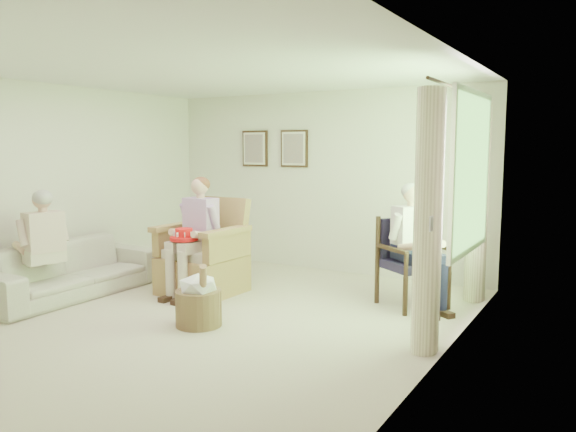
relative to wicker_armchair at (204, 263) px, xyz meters
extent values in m
plane|color=beige|center=(0.65, -0.82, -0.37)|extent=(5.50, 5.50, 0.00)
cube|color=silver|center=(0.65, 1.93, 0.93)|extent=(5.00, 0.04, 2.60)
cube|color=silver|center=(-1.85, -0.82, 0.93)|extent=(0.04, 5.50, 2.60)
cube|color=silver|center=(3.15, -0.82, 0.93)|extent=(0.04, 5.50, 2.60)
cube|color=white|center=(0.65, -0.82, 2.23)|extent=(5.00, 5.50, 0.02)
cube|color=#2D6B23|center=(3.12, 0.38, 1.18)|extent=(0.02, 1.40, 1.50)
cube|color=white|center=(3.11, 0.38, 1.96)|extent=(0.04, 1.52, 0.06)
cube|color=white|center=(3.11, 0.38, 0.40)|extent=(0.04, 1.52, 0.06)
cylinder|color=#382114|center=(3.02, 0.38, 1.98)|extent=(0.03, 2.50, 0.03)
cylinder|color=#F4EDBF|center=(2.98, -0.60, 0.78)|extent=(0.34, 0.34, 2.30)
cylinder|color=#F4EDBF|center=(2.98, 1.36, 0.78)|extent=(0.34, 0.34, 2.30)
cube|color=#382114|center=(-0.50, 1.90, 1.41)|extent=(0.45, 0.03, 0.55)
cube|color=silver|center=(-0.50, 1.87, 1.41)|extent=(0.39, 0.01, 0.49)
cube|color=tan|center=(-0.50, 1.87, 1.41)|extent=(0.33, 0.01, 0.43)
cube|color=#382114|center=(0.20, 1.90, 1.41)|extent=(0.45, 0.03, 0.55)
cube|color=silver|center=(0.20, 1.87, 1.41)|extent=(0.39, 0.01, 0.49)
cube|color=tan|center=(0.20, 1.87, 1.41)|extent=(0.33, 0.01, 0.43)
cube|color=tan|center=(0.00, -0.04, -0.14)|extent=(0.87, 0.85, 0.46)
cube|color=beige|center=(0.00, -0.07, 0.14)|extent=(0.68, 0.65, 0.11)
cube|color=tan|center=(0.00, 0.32, 0.46)|extent=(0.81, 0.25, 0.68)
cube|color=tan|center=(-0.40, -0.04, 0.26)|extent=(0.11, 0.79, 0.33)
cube|color=tan|center=(0.40, -0.04, 0.26)|extent=(0.11, 0.79, 0.33)
cylinder|color=black|center=(2.14, 0.44, -0.16)|extent=(0.05, 0.05, 0.43)
cylinder|color=black|center=(2.72, 0.44, -0.16)|extent=(0.05, 0.05, 0.43)
cylinder|color=black|center=(2.14, 0.98, -0.16)|extent=(0.05, 0.05, 0.43)
cylinder|color=black|center=(2.72, 0.98, -0.16)|extent=(0.05, 0.05, 0.43)
cube|color=#1F1836|center=(2.43, 0.71, 0.11)|extent=(0.57, 0.55, 0.10)
cube|color=#1F1836|center=(2.43, 0.97, 0.37)|extent=(0.53, 0.07, 0.49)
imported|color=beige|center=(-1.30, -0.96, -0.05)|extent=(2.21, 0.86, 0.65)
cube|color=beige|center=(0.00, -0.07, 0.31)|extent=(0.40, 0.26, 0.16)
cube|color=#C899D9|center=(0.00, -0.05, 0.59)|extent=(0.39, 0.24, 0.46)
sphere|color=#DDAD8E|center=(0.00, -0.06, 0.96)|extent=(0.21, 0.21, 0.21)
ellipsoid|color=brown|center=(0.00, -0.04, 0.98)|extent=(0.22, 0.22, 0.18)
cube|color=beige|center=(-0.10, -0.29, 0.26)|extent=(0.14, 0.44, 0.13)
cube|color=beige|center=(0.10, -0.29, 0.26)|extent=(0.14, 0.44, 0.13)
cylinder|color=beige|center=(-0.10, -0.49, -0.05)|extent=(0.12, 0.12, 0.58)
cylinder|color=beige|center=(0.10, -0.49, -0.05)|extent=(0.12, 0.12, 0.58)
cube|color=#181A36|center=(2.43, 0.71, 0.27)|extent=(0.40, 0.26, 0.16)
cube|color=silver|center=(2.43, 0.73, 0.55)|extent=(0.39, 0.24, 0.46)
sphere|color=#DDAD8E|center=(2.43, 0.72, 0.92)|extent=(0.21, 0.21, 0.21)
ellipsoid|color=#B7B2AD|center=(2.43, 0.75, 0.94)|extent=(0.22, 0.22, 0.18)
cube|color=#181A36|center=(2.33, 0.49, 0.22)|extent=(0.14, 0.44, 0.13)
cube|color=#181A36|center=(2.53, 0.49, 0.22)|extent=(0.14, 0.44, 0.13)
cylinder|color=#181A36|center=(2.33, 0.29, -0.07)|extent=(0.12, 0.12, 0.54)
cylinder|color=#181A36|center=(2.53, 0.29, -0.07)|extent=(0.12, 0.12, 0.54)
cube|color=beige|center=(-1.30, -1.29, 0.18)|extent=(0.42, 0.26, 0.16)
cube|color=beige|center=(-1.30, -1.27, 0.46)|extent=(0.41, 0.24, 0.46)
sphere|color=#DDAD8E|center=(-1.30, -1.28, 0.83)|extent=(0.21, 0.21, 0.21)
ellipsoid|color=#B7B2AD|center=(-1.30, -1.26, 0.86)|extent=(0.22, 0.22, 0.18)
cube|color=beige|center=(-1.40, -1.51, 0.13)|extent=(0.14, 0.44, 0.13)
cube|color=beige|center=(-1.20, -1.51, 0.13)|extent=(0.14, 0.44, 0.13)
cylinder|color=beige|center=(-1.40, -1.71, -0.11)|extent=(0.12, 0.12, 0.46)
cylinder|color=beige|center=(-1.20, -1.71, -0.11)|extent=(0.12, 0.12, 0.46)
cylinder|color=red|center=(-0.01, -0.35, 0.36)|extent=(0.33, 0.33, 0.04)
cylinder|color=red|center=(-0.01, -0.35, 0.42)|extent=(0.20, 0.20, 0.12)
cube|color=white|center=(0.10, -0.35, 0.42)|extent=(0.04, 0.01, 0.05)
cube|color=white|center=(0.07, -0.28, 0.42)|extent=(0.04, 0.04, 0.05)
cube|color=white|center=(-0.01, -0.25, 0.42)|extent=(0.01, 0.04, 0.05)
cube|color=white|center=(-0.09, -0.28, 0.42)|extent=(0.04, 0.04, 0.05)
cube|color=white|center=(-0.12, -0.35, 0.42)|extent=(0.04, 0.01, 0.05)
cube|color=white|center=(-0.09, -0.43, 0.42)|extent=(0.04, 0.04, 0.05)
cube|color=white|center=(-0.01, -0.46, 0.42)|extent=(0.01, 0.05, 0.05)
cube|color=white|center=(0.07, -0.43, 0.42)|extent=(0.04, 0.04, 0.05)
cylinder|color=#A08357|center=(0.79, -1.07, -0.19)|extent=(0.60, 0.60, 0.36)
ellipsoid|color=white|center=(0.79, -1.07, 0.04)|extent=(0.42, 0.42, 0.25)
cylinder|color=#A57F56|center=(0.89, -1.12, 0.04)|extent=(0.18, 0.33, 0.54)
camera|label=1|loc=(4.38, -5.37, 1.43)|focal=35.00mm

